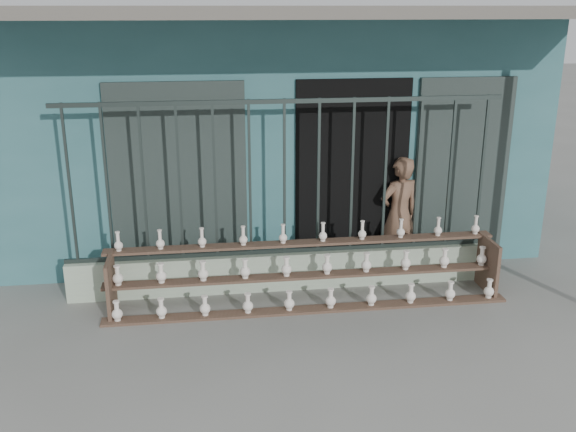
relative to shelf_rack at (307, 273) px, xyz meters
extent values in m
plane|color=slate|center=(-0.20, -0.89, -0.36)|extent=(60.00, 60.00, 0.00)
cube|color=#33686D|center=(-0.20, 3.41, 1.24)|extent=(7.00, 5.00, 3.20)
cube|color=black|center=(0.70, 0.93, 0.84)|extent=(1.40, 0.12, 2.40)
cube|color=#222D2A|center=(-1.40, 0.89, 0.84)|extent=(1.60, 0.08, 2.40)
cube|color=#222D2A|center=(2.10, 0.89, 0.84)|extent=(1.20, 0.08, 2.40)
cube|color=#59544C|center=(-0.20, 0.31, 2.79)|extent=(7.40, 2.00, 0.12)
cube|color=#AEC2A6|center=(-0.20, 0.41, -0.13)|extent=(5.00, 0.20, 0.45)
cube|color=#283330|center=(-2.55, 0.41, 0.99)|extent=(0.03, 0.03, 1.80)
cube|color=#283330|center=(-2.16, 0.41, 0.99)|extent=(0.03, 0.03, 1.80)
cube|color=#283330|center=(-1.76, 0.41, 0.99)|extent=(0.03, 0.03, 1.80)
cube|color=#283330|center=(-1.37, 0.41, 0.99)|extent=(0.03, 0.03, 1.80)
cube|color=#283330|center=(-0.98, 0.41, 0.99)|extent=(0.03, 0.03, 1.80)
cube|color=#283330|center=(-0.59, 0.41, 0.99)|extent=(0.03, 0.03, 1.80)
cube|color=#283330|center=(-0.20, 0.41, 0.99)|extent=(0.03, 0.03, 1.80)
cube|color=#283330|center=(0.19, 0.41, 0.99)|extent=(0.03, 0.03, 1.80)
cube|color=#283330|center=(0.59, 0.41, 0.99)|extent=(0.03, 0.03, 1.80)
cube|color=#283330|center=(0.98, 0.41, 0.99)|extent=(0.03, 0.03, 1.80)
cube|color=#283330|center=(1.37, 0.41, 0.99)|extent=(0.03, 0.03, 1.80)
cube|color=#283330|center=(1.76, 0.41, 0.99)|extent=(0.03, 0.03, 1.80)
cube|color=#283330|center=(2.15, 0.41, 0.99)|extent=(0.03, 0.03, 1.80)
cube|color=#283330|center=(-0.20, 0.41, 1.86)|extent=(5.00, 0.04, 0.05)
cube|color=#283330|center=(-0.20, 0.41, 0.12)|extent=(5.00, 0.04, 0.05)
cube|color=brown|center=(0.00, -0.24, -0.34)|extent=(4.50, 0.18, 0.03)
cube|color=brown|center=(0.00, 0.01, -0.04)|extent=(4.50, 0.18, 0.03)
cube|color=brown|center=(0.00, 0.26, 0.26)|extent=(4.50, 0.18, 0.03)
cube|color=brown|center=(-2.15, 0.01, -0.04)|extent=(0.04, 0.55, 0.64)
cube|color=brown|center=(2.15, 0.01, -0.04)|extent=(0.04, 0.55, 0.64)
imported|color=brown|center=(1.29, 0.78, 0.38)|extent=(0.62, 0.50, 1.47)
camera|label=1|loc=(-1.11, -6.55, 2.85)|focal=40.00mm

